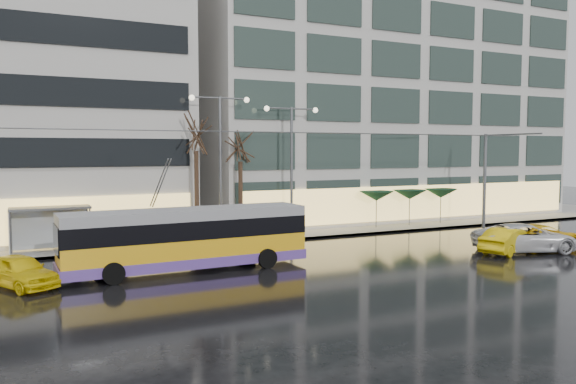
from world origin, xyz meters
TOP-DOWN VIEW (x-y plane):
  - ground at (0.00, 0.00)m, footprint 140.00×140.00m
  - sidewalk at (2.00, 14.00)m, footprint 80.00×10.00m
  - kerb at (2.00, 9.05)m, footprint 80.00×0.10m
  - building_right at (19.00, 19.00)m, footprint 32.00×14.00m
  - trolleybus at (-2.32, 3.07)m, footprint 11.75×4.67m
  - catenary at (1.00, 7.94)m, footprint 42.24×5.12m
  - bus_shelter at (-8.38, 10.69)m, footprint 4.20×1.60m
  - street_lamp_near at (2.00, 10.80)m, footprint 3.96×0.36m
  - street_lamp_far at (7.00, 10.80)m, footprint 3.96×0.36m
  - tree_a at (0.50, 11.00)m, footprint 3.20×3.20m
  - tree_b at (3.50, 11.20)m, footprint 3.20×3.20m
  - parasol_a at (14.00, 11.00)m, footprint 2.50×2.50m
  - parasol_b at (17.00, 11.00)m, footprint 2.50×2.50m
  - parasol_c at (20.00, 11.00)m, footprint 2.50×2.50m
  - taxi_a at (-9.60, 2.93)m, footprint 3.45×4.40m
  - taxi_b at (15.29, -0.15)m, footprint 4.63×2.81m
  - taxi_c at (18.06, 0.10)m, footprint 5.25×2.48m
  - sedan_silver at (16.46, -0.30)m, footprint 6.34×4.33m
  - pedestrian_a at (-6.85, 9.40)m, footprint 1.16×1.17m
  - pedestrian_b at (-4.25, 10.16)m, footprint 1.16×1.12m

SIDE VIEW (x-z plane):
  - ground at x=0.00m, z-range 0.00..0.00m
  - sidewalk at x=2.00m, z-range 0.00..0.15m
  - kerb at x=2.00m, z-range 0.00..0.15m
  - taxi_a at x=-9.60m, z-range 0.00..1.40m
  - taxi_b at x=15.29m, z-range 0.00..1.44m
  - taxi_c at x=18.06m, z-range 0.00..1.45m
  - sedan_silver at x=16.46m, z-range 0.00..1.61m
  - pedestrian_b at x=-4.25m, z-range 0.15..2.03m
  - trolleybus at x=-2.32m, z-range -1.24..4.17m
  - pedestrian_a at x=-6.85m, z-range 0.47..2.66m
  - bus_shelter at x=-8.38m, z-range 0.71..3.22m
  - parasol_a at x=14.00m, z-range 1.12..3.77m
  - parasol_b at x=17.00m, z-range 1.12..3.77m
  - parasol_c at x=20.00m, z-range 1.12..3.77m
  - catenary at x=1.00m, z-range 0.75..7.75m
  - street_lamp_far at x=7.00m, z-range 1.45..9.98m
  - street_lamp_near at x=2.00m, z-range 1.48..10.51m
  - tree_b at x=3.50m, z-range 2.55..10.25m
  - tree_a at x=0.50m, z-range 2.89..11.29m
  - building_right at x=19.00m, z-range 0.15..25.15m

